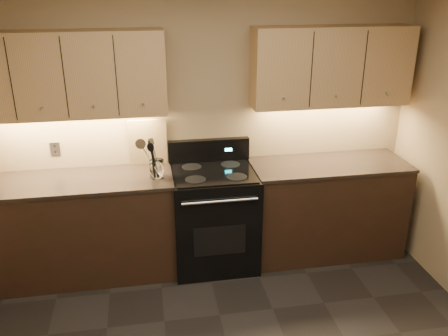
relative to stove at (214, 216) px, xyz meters
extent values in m
cube|color=#9F865D|center=(-0.08, 0.32, 0.82)|extent=(4.00, 0.04, 2.60)
cube|color=black|center=(-1.18, 0.02, -0.03)|extent=(1.60, 0.60, 0.90)
cube|color=#352821|center=(-1.18, 0.02, 0.44)|extent=(1.62, 0.62, 0.03)
cube|color=black|center=(1.10, 0.02, -0.03)|extent=(1.44, 0.60, 0.90)
cube|color=#352821|center=(1.10, 0.02, 0.44)|extent=(1.46, 0.62, 0.03)
cube|color=black|center=(0.00, -0.01, -0.02)|extent=(0.76, 0.65, 0.92)
cube|color=black|center=(0.00, -0.01, 0.45)|extent=(0.70, 0.60, 0.01)
cube|color=black|center=(0.00, 0.28, 0.55)|extent=(0.76, 0.07, 0.22)
cube|color=#19E5F2|center=(0.18, 0.24, 0.56)|extent=(0.06, 0.00, 0.03)
cylinder|color=silver|center=(0.00, -0.35, 0.32)|extent=(0.65, 0.02, 0.02)
cube|color=black|center=(0.00, -0.33, -0.07)|extent=(0.46, 0.00, 0.28)
cylinder|color=black|center=(-0.18, -0.16, 0.45)|extent=(0.18, 0.18, 0.00)
cylinder|color=black|center=(0.18, -0.16, 0.45)|extent=(0.18, 0.18, 0.00)
cylinder|color=black|center=(-0.18, 0.14, 0.45)|extent=(0.18, 0.18, 0.00)
cylinder|color=black|center=(0.18, 0.14, 0.45)|extent=(0.18, 0.18, 0.00)
cube|color=tan|center=(-1.18, 0.17, 1.32)|extent=(1.60, 0.30, 0.70)
cube|color=tan|center=(1.10, 0.17, 1.32)|extent=(1.44, 0.30, 0.70)
cube|color=#B2B5BA|center=(-1.38, 0.31, 0.64)|extent=(0.08, 0.01, 0.12)
cylinder|color=white|center=(-0.50, -0.04, 0.53)|extent=(0.13, 0.13, 0.16)
cylinder|color=white|center=(-0.50, -0.04, 0.46)|extent=(0.12, 0.12, 0.02)
cube|color=tan|center=(-0.56, 0.28, 0.67)|extent=(0.34, 0.08, 0.43)
camera|label=1|loc=(-0.58, -3.87, 2.05)|focal=38.00mm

